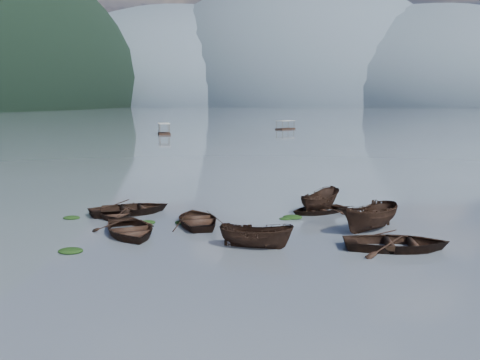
% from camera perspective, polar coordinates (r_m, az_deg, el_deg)
% --- Properties ---
extents(ground_plane, '(2400.00, 2400.00, 0.00)m').
position_cam_1_polar(ground_plane, '(24.55, -4.99, -8.66)').
color(ground_plane, slate).
extents(haze_mtn_a, '(520.00, 520.00, 280.00)m').
position_cam_1_polar(haze_mtn_a, '(960.31, -6.01, 7.89)').
color(haze_mtn_a, '#475666').
rests_on(haze_mtn_a, ground).
extents(haze_mtn_b, '(520.00, 520.00, 340.00)m').
position_cam_1_polar(haze_mtn_b, '(925.05, 6.09, 7.87)').
color(haze_mtn_b, '#475666').
rests_on(haze_mtn_b, ground).
extents(haze_mtn_c, '(520.00, 520.00, 260.00)m').
position_cam_1_polar(haze_mtn_c, '(932.33, 18.55, 7.49)').
color(haze_mtn_c, '#475666').
rests_on(haze_mtn_c, ground).
extents(rowboat_0, '(5.80, 6.19, 1.04)m').
position_cam_1_polar(rowboat_0, '(29.68, -11.67, -5.80)').
color(rowboat_0, black).
rests_on(rowboat_0, ground).
extents(rowboat_1, '(6.30, 5.99, 1.06)m').
position_cam_1_polar(rowboat_1, '(35.25, -11.61, -3.55)').
color(rowboat_1, black).
rests_on(rowboat_1, ground).
extents(rowboat_2, '(3.88, 1.73, 1.46)m').
position_cam_1_polar(rowboat_2, '(26.71, 1.72, -7.22)').
color(rowboat_2, black).
rests_on(rowboat_2, ground).
extents(rowboat_3, '(4.95, 5.69, 0.98)m').
position_cam_1_polar(rowboat_3, '(31.77, -4.52, -4.71)').
color(rowboat_3, black).
rests_on(rowboat_3, ground).
extents(rowboat_4, '(5.46, 4.16, 1.06)m').
position_cam_1_polar(rowboat_4, '(27.48, 16.34, -7.12)').
color(rowboat_4, black).
rests_on(rowboat_4, ground).
extents(rowboat_5, '(4.24, 4.77, 1.80)m').
position_cam_1_polar(rowboat_5, '(31.02, 13.68, -5.25)').
color(rowboat_5, black).
rests_on(rowboat_5, ground).
extents(rowboat_6, '(4.89, 5.38, 0.91)m').
position_cam_1_polar(rowboat_6, '(34.57, -13.19, -3.84)').
color(rowboat_6, black).
rests_on(rowboat_6, ground).
extents(rowboat_7, '(4.87, 4.70, 0.82)m').
position_cam_1_polar(rowboat_7, '(35.20, 8.31, -3.49)').
color(rowboat_7, black).
rests_on(rowboat_7, ground).
extents(rowboat_8, '(3.26, 4.47, 1.62)m').
position_cam_1_polar(rowboat_8, '(35.90, 8.50, -3.26)').
color(rowboat_8, black).
rests_on(rowboat_8, ground).
extents(weed_clump_0, '(1.22, 1.00, 0.27)m').
position_cam_1_polar(weed_clump_0, '(27.15, -17.61, -7.36)').
color(weed_clump_0, black).
rests_on(weed_clump_0, ground).
extents(weed_clump_1, '(1.06, 0.85, 0.23)m').
position_cam_1_polar(weed_clump_1, '(32.05, -6.01, -4.62)').
color(weed_clump_1, black).
rests_on(weed_clump_1, ground).
extents(weed_clump_2, '(1.06, 0.85, 0.23)m').
position_cam_1_polar(weed_clump_2, '(28.22, 1.26, -6.36)').
color(weed_clump_2, black).
rests_on(weed_clump_2, ground).
extents(weed_clump_3, '(0.77, 0.65, 0.17)m').
position_cam_1_polar(weed_clump_3, '(33.08, 4.85, -4.19)').
color(weed_clump_3, black).
rests_on(weed_clump_3, ground).
extents(weed_clump_4, '(1.13, 0.89, 0.23)m').
position_cam_1_polar(weed_clump_4, '(29.28, 17.96, -6.24)').
color(weed_clump_4, black).
rests_on(weed_clump_4, ground).
extents(weed_clump_5, '(1.07, 0.86, 0.23)m').
position_cam_1_polar(weed_clump_5, '(34.76, -17.52, -3.94)').
color(weed_clump_5, black).
rests_on(weed_clump_5, ground).
extents(weed_clump_6, '(1.04, 0.87, 0.22)m').
position_cam_1_polar(weed_clump_6, '(32.43, -9.89, -4.55)').
color(weed_clump_6, black).
rests_on(weed_clump_6, ground).
extents(weed_clump_7, '(1.22, 0.98, 0.27)m').
position_cam_1_polar(weed_clump_7, '(33.37, 5.61, -4.09)').
color(weed_clump_7, black).
rests_on(weed_clump_7, ground).
extents(pontoon_left, '(4.60, 6.64, 2.35)m').
position_cam_1_polar(pontoon_left, '(119.70, -8.09, 4.84)').
color(pontoon_left, black).
rests_on(pontoon_left, ground).
extents(pontoon_centre, '(5.07, 6.13, 2.20)m').
position_cam_1_polar(pontoon_centre, '(140.18, 4.86, 5.40)').
color(pontoon_centre, black).
rests_on(pontoon_centre, ground).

